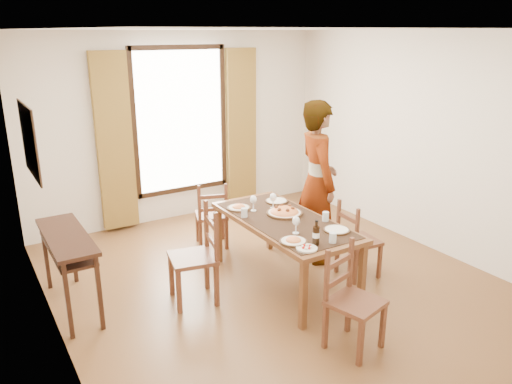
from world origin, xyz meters
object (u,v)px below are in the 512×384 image
console_table (67,245)px  dining_table (284,225)px  pasta_platter (284,210)px  man (317,182)px

console_table → dining_table: size_ratio=0.66×
console_table → pasta_platter: 2.27m
dining_table → man: bearing=25.7°
dining_table → man: 0.83m
man → pasta_platter: size_ratio=4.87×
dining_table → pasta_platter: (0.08, 0.13, 0.12)m
console_table → dining_table: 2.22m
console_table → dining_table: (2.12, -0.68, 0.00)m
man → pasta_platter: man is taller
console_table → man: man is taller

